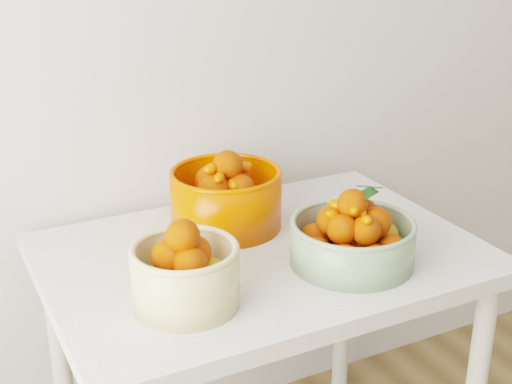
% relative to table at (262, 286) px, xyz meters
% --- Properties ---
extents(table, '(1.00, 0.70, 0.75)m').
position_rel_table_xyz_m(table, '(0.00, 0.00, 0.00)').
color(table, silver).
rests_on(table, ground).
extents(bowl_cream, '(0.28, 0.28, 0.19)m').
position_rel_table_xyz_m(bowl_cream, '(-0.25, -0.15, 0.17)').
color(bowl_cream, '#D2BE80').
rests_on(bowl_cream, table).
extents(bowl_green, '(0.34, 0.34, 0.18)m').
position_rel_table_xyz_m(bowl_green, '(0.15, -0.15, 0.16)').
color(bowl_green, gray).
rests_on(bowl_green, table).
extents(bowl_orange, '(0.28, 0.28, 0.20)m').
position_rel_table_xyz_m(bowl_orange, '(-0.02, 0.16, 0.18)').
color(bowl_orange, '#E83E00').
rests_on(bowl_orange, table).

